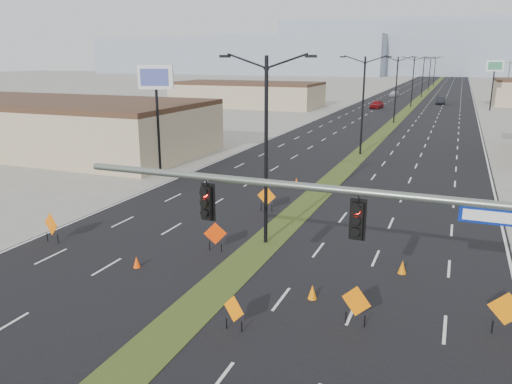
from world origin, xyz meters
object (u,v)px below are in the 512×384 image
at_px(car_far, 394,94).
at_px(streetlight_6, 435,70).
at_px(construction_sign_4, 356,303).
at_px(streetlight_0, 266,146).
at_px(construction_sign_5, 506,310).
at_px(streetlight_2, 396,88).
at_px(construction_sign_0, 51,225).
at_px(signal_mast, 421,242).
at_px(streetlight_4, 423,76).
at_px(construction_sign_3, 234,310).
at_px(pole_sign_west, 156,86).
at_px(streetlight_3, 413,80).
at_px(pole_sign_east_far, 495,70).
at_px(car_left, 377,104).
at_px(car_mid, 441,100).
at_px(construction_sign_2, 267,197).
at_px(cone_0, 137,262).
at_px(streetlight_5, 430,73).
at_px(cone_1, 312,292).
at_px(cone_2, 402,267).
at_px(construction_sign_1, 215,235).
at_px(streetlight_1, 363,103).
at_px(cone_3, 296,181).

bearing_deg(car_far, streetlight_6, 86.01).
bearing_deg(construction_sign_4, streetlight_0, 151.48).
bearing_deg(construction_sign_5, streetlight_2, 108.98).
bearing_deg(construction_sign_4, construction_sign_0, -169.29).
xyz_separation_m(car_far, construction_sign_5, (18.37, -118.29, 0.35)).
relative_size(signal_mast, streetlight_4, 1.63).
relative_size(streetlight_4, construction_sign_3, 7.03).
relative_size(car_far, pole_sign_west, 0.50).
bearing_deg(streetlight_3, pole_sign_east_far, -6.88).
bearing_deg(car_left, car_mid, 59.47).
distance_m(streetlight_3, pole_sign_west, 72.71).
relative_size(streetlight_3, construction_sign_5, 5.75).
bearing_deg(construction_sign_2, cone_0, -100.84).
height_order(streetlight_4, streetlight_5, same).
bearing_deg(cone_1, car_far, 95.35).
bearing_deg(cone_0, cone_2, 18.84).
bearing_deg(construction_sign_1, streetlight_3, 64.40).
relative_size(streetlight_5, cone_2, 15.07).
bearing_deg(streetlight_2, car_mid, 81.77).
bearing_deg(streetlight_2, streetlight_1, -90.00).
height_order(streetlight_1, construction_sign_5, streetlight_1).
bearing_deg(pole_sign_east_far, pole_sign_west, -103.51).
bearing_deg(signal_mast, streetlight_3, 95.20).
bearing_deg(streetlight_2, cone_2, -82.62).
bearing_deg(construction_sign_4, car_far, 115.57).
xyz_separation_m(construction_sign_0, cone_2, (18.37, 2.96, -0.67)).
bearing_deg(signal_mast, streetlight_4, 94.01).
relative_size(construction_sign_4, cone_1, 2.52).
relative_size(car_mid, construction_sign_2, 2.87).
xyz_separation_m(streetlight_6, construction_sign_3, (2.17, -177.00, -4.59)).
bearing_deg(cone_0, pole_sign_east_far, 77.54).
relative_size(construction_sign_4, cone_2, 2.47).
relative_size(construction_sign_4, construction_sign_5, 0.94).
relative_size(streetlight_4, cone_3, 16.96).
height_order(signal_mast, cone_1, signal_mast).
bearing_deg(pole_sign_east_far, cone_0, -92.76).
xyz_separation_m(car_far, construction_sign_3, (9.04, -121.66, 0.15)).
bearing_deg(cone_1, pole_sign_east_far, 83.12).
bearing_deg(construction_sign_1, streetlight_0, 22.88).
xyz_separation_m(streetlight_2, construction_sign_1, (-2.00, -58.16, -4.48)).
distance_m(construction_sign_2, construction_sign_4, 14.88).
height_order(signal_mast, construction_sign_2, signal_mast).
height_order(construction_sign_4, pole_sign_east_far, pole_sign_east_far).
xyz_separation_m(construction_sign_0, cone_3, (8.61, 17.38, -0.71)).
bearing_deg(pole_sign_east_far, construction_sign_4, -85.73).
distance_m(streetlight_3, car_far, 29.85).
relative_size(car_left, construction_sign_1, 2.96).
distance_m(streetlight_6, cone_2, 169.63).
relative_size(car_left, car_far, 1.01).
distance_m(car_far, cone_2, 114.95).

